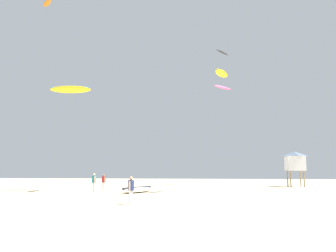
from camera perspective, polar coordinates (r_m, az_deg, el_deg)
ground_plane at (r=15.00m, az=-8.94°, el=-15.11°), size 120.00×120.00×0.00m
person_foreground at (r=20.36m, az=-6.30°, el=-10.40°), size 0.37×0.53×1.63m
person_midground at (r=33.76m, az=-10.87°, el=-9.14°), size 0.36×0.45×1.58m
person_left at (r=31.83m, az=-12.44°, el=-9.10°), size 0.38×0.48×1.69m
kite_grounded_near at (r=30.21m, az=-5.22°, el=-10.73°), size 2.93×4.54×0.54m
lifeguard_tower at (r=42.63m, az=20.71°, el=-5.54°), size 2.30×2.30×4.15m
kite_aloft_0 at (r=31.05m, az=9.09°, el=8.79°), size 1.69×2.77×0.48m
kite_aloft_2 at (r=58.14m, az=-19.83°, el=19.01°), size 2.50×2.44×0.57m
kite_aloft_3 at (r=46.13m, az=9.26°, el=6.47°), size 2.94×3.00×0.75m
kite_aloft_4 at (r=35.32m, az=9.20°, el=12.23°), size 1.68×2.12×0.48m
kite_aloft_6 at (r=34.94m, az=-16.20°, el=5.98°), size 4.18×1.61×0.80m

